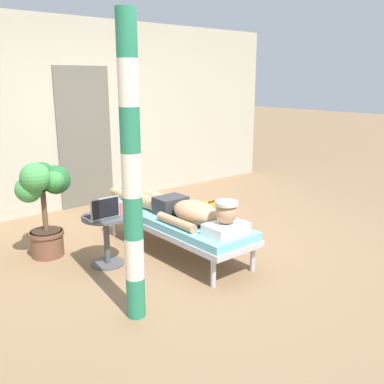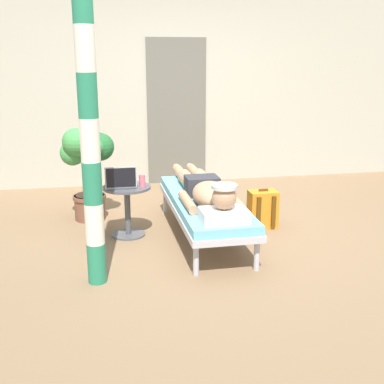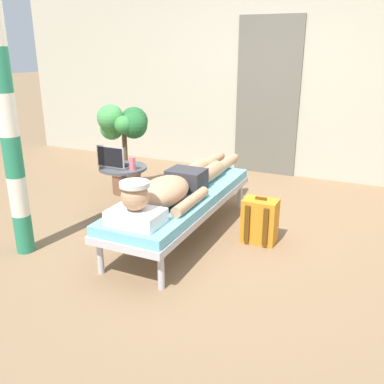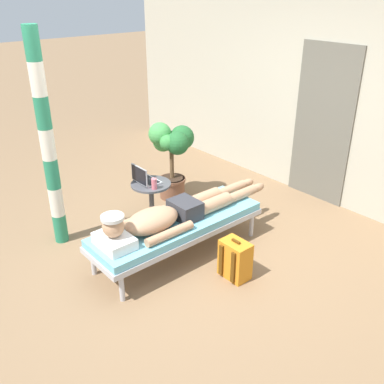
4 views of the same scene
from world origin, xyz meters
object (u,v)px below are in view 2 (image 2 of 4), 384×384
object	(u,v)px
drink_glass	(142,181)
side_table	(127,202)
laptop	(121,182)
potted_plant	(87,160)
porch_post	(90,140)
backpack	(262,209)
person_reclining	(206,190)
lounge_chair	(204,204)

from	to	relation	value
drink_glass	side_table	bearing A→B (deg)	158.98
laptop	potted_plant	distance (m)	0.75
side_table	porch_post	size ratio (longest dim) A/B	0.22
backpack	potted_plant	xyz separation A→B (m)	(-1.82, 0.64, 0.48)
backpack	porch_post	distance (m)	2.26
person_reclining	porch_post	size ratio (longest dim) A/B	0.93
backpack	porch_post	bearing A→B (deg)	-149.85
drink_glass	potted_plant	bearing A→B (deg)	128.14
lounge_chair	laptop	world-z (taller)	laptop
potted_plant	lounge_chair	bearing A→B (deg)	-35.78
person_reclining	backpack	world-z (taller)	person_reclining
drink_glass	porch_post	distance (m)	1.24
side_table	porch_post	world-z (taller)	porch_post
drink_glass	lounge_chair	bearing A→B (deg)	-13.16
lounge_chair	side_table	xyz separation A→B (m)	(-0.75, 0.20, 0.01)
side_table	potted_plant	bearing A→B (deg)	121.64
side_table	laptop	distance (m)	0.24
person_reclining	drink_glass	world-z (taller)	person_reclining
lounge_chair	backpack	world-z (taller)	backpack
person_reclining	porch_post	distance (m)	1.47
lounge_chair	side_table	bearing A→B (deg)	165.22
drink_glass	porch_post	size ratio (longest dim) A/B	0.05
backpack	person_reclining	bearing A→B (deg)	-158.03
side_table	potted_plant	distance (m)	0.80
drink_glass	porch_post	xyz separation A→B (m)	(-0.48, -0.99, 0.58)
drink_glass	potted_plant	world-z (taller)	potted_plant
drink_glass	backpack	world-z (taller)	drink_glass
lounge_chair	person_reclining	world-z (taller)	person_reclining
porch_post	lounge_chair	bearing A→B (deg)	38.03
person_reclining	backpack	size ratio (longest dim) A/B	5.12
drink_glass	backpack	bearing A→B (deg)	1.77
lounge_chair	laptop	size ratio (longest dim) A/B	6.34
side_table	backpack	bearing A→B (deg)	-0.71
laptop	porch_post	size ratio (longest dim) A/B	0.13
person_reclining	potted_plant	size ratio (longest dim) A/B	2.06
lounge_chair	backpack	distance (m)	0.73
lounge_chair	person_reclining	bearing A→B (deg)	-90.00
lounge_chair	laptop	distance (m)	0.86
person_reclining	potted_plant	bearing A→B (deg)	141.15
lounge_chair	laptop	bearing A→B (deg)	169.73
person_reclining	side_table	xyz separation A→B (m)	(-0.75, 0.29, -0.16)
person_reclining	potted_plant	world-z (taller)	potted_plant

